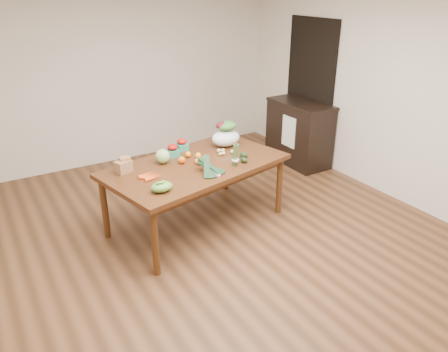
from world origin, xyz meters
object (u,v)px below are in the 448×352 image
paper_bag (123,165)px  mandarin_cluster (201,160)px  asparagus_bundle (235,155)px  kale_bunch (212,167)px  dining_table (196,194)px  cabbage (163,156)px  salad_bag (226,135)px  cabinet (299,133)px

paper_bag → mandarin_cluster: (0.80, -0.19, -0.04)m
asparagus_bundle → kale_bunch: bearing=179.0°
dining_table → cabbage: 0.58m
kale_bunch → salad_bag: salad_bag is taller
paper_bag → kale_bunch: (0.75, -0.51, 0.00)m
asparagus_bundle → salad_bag: 0.62m
cabinet → mandarin_cluster: bearing=-157.6°
dining_table → cabinet: size_ratio=1.90×
cabinet → paper_bag: (-2.95, -0.70, 0.36)m
kale_bunch → dining_table: bearing=79.3°
cabinet → kale_bunch: cabinet is taller
dining_table → mandarin_cluster: bearing=-31.4°
salad_bag → dining_table: bearing=-151.7°
paper_bag → mandarin_cluster: bearing=-13.6°
mandarin_cluster → kale_bunch: bearing=-97.7°
mandarin_cluster → dining_table: bearing=161.0°
dining_table → cabinet: cabinet is taller
cabbage → salad_bag: 0.88m
dining_table → cabbage: size_ratio=12.25×
cabbage → mandarin_cluster: (0.35, -0.21, -0.04)m
kale_bunch → paper_bag: bearing=133.5°
dining_table → cabbage: bearing=134.9°
asparagus_bundle → paper_bag: bearing=145.2°
salad_bag → paper_bag: bearing=-174.3°
cabinet → cabbage: cabinet is taller
cabinet → paper_bag: size_ratio=4.75×
cabbage → mandarin_cluster: cabbage is taller
dining_table → salad_bag: bearing=15.9°
kale_bunch → salad_bag: 0.86m
mandarin_cluster → kale_bunch: kale_bunch is taller
dining_table → cabinet: 2.38m
dining_table → paper_bag: paper_bag is taller
dining_table → paper_bag: (-0.75, 0.18, 0.45)m
cabbage → asparagus_bundle: 0.79m
cabinet → asparagus_bundle: size_ratio=4.08×
cabbage → kale_bunch: (0.31, -0.53, 0.00)m
paper_bag → salad_bag: 1.32m
paper_bag → asparagus_bundle: bearing=-22.5°
dining_table → cabinet: bearing=9.1°
cabinet → paper_bag: bearing=-166.7°
paper_bag → cabbage: bearing=2.1°
asparagus_bundle → dining_table: bearing=128.7°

